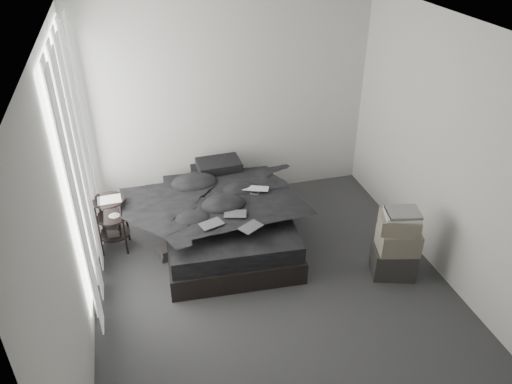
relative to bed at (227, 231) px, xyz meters
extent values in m
cube|color=#2F3032|center=(0.29, -1.02, -0.13)|extent=(3.60, 4.20, 0.01)
cube|color=white|center=(0.29, -1.02, 2.47)|extent=(3.60, 4.20, 0.01)
cube|color=beige|center=(0.29, 1.08, 1.17)|extent=(3.60, 0.01, 2.60)
cube|color=beige|center=(0.29, -3.12, 1.17)|extent=(3.60, 0.01, 2.60)
cube|color=beige|center=(-1.51, -1.02, 1.17)|extent=(0.01, 4.20, 2.60)
cube|color=beige|center=(2.09, -1.02, 1.17)|extent=(0.01, 4.20, 2.60)
cube|color=white|center=(-1.49, -0.12, 1.22)|extent=(0.02, 2.00, 2.30)
cube|color=white|center=(-1.44, -0.12, 1.15)|extent=(0.06, 2.12, 2.48)
cube|color=black|center=(0.00, 0.00, 0.00)|extent=(1.52, 1.95, 0.25)
cube|color=black|center=(0.00, 0.00, 0.23)|extent=(1.46, 1.89, 0.20)
imported|color=black|center=(0.00, -0.05, 0.43)|extent=(1.47, 1.67, 0.22)
cube|color=black|center=(0.00, 0.72, 0.39)|extent=(0.58, 0.41, 0.13)
cube|color=black|center=(0.06, 0.70, 0.51)|extent=(0.54, 0.38, 0.12)
imported|color=silver|center=(0.35, 0.02, 0.55)|extent=(0.35, 0.29, 0.02)
cube|color=black|center=(-0.26, -0.48, 0.55)|extent=(0.27, 0.22, 0.01)
cube|color=black|center=(0.02, -0.36, 0.55)|extent=(0.27, 0.21, 0.01)
cube|color=black|center=(0.12, -0.64, 0.56)|extent=(0.28, 0.25, 0.01)
cylinder|color=black|center=(-1.27, 0.19, 0.20)|extent=(0.39, 0.39, 0.65)
cube|color=white|center=(-1.26, 0.18, 0.53)|extent=(0.26, 0.20, 0.01)
cube|color=black|center=(-0.75, -0.13, -0.06)|extent=(0.20, 0.23, 0.14)
cube|color=black|center=(1.59, -1.04, 0.04)|extent=(0.52, 0.46, 0.32)
cube|color=#655E4F|center=(1.60, -1.05, 0.32)|extent=(0.48, 0.41, 0.25)
cube|color=#655E4F|center=(1.58, -1.03, 0.53)|extent=(0.48, 0.43, 0.17)
cube|color=silver|center=(1.59, -1.04, 0.63)|extent=(0.40, 0.36, 0.03)
cube|color=silver|center=(1.60, -1.05, 0.66)|extent=(0.37, 0.32, 0.03)
camera|label=1|loc=(-0.91, -4.68, 3.42)|focal=35.00mm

